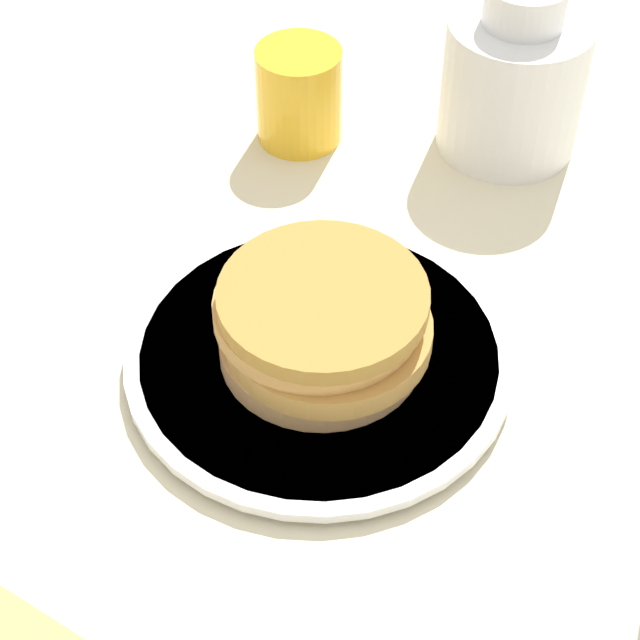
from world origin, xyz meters
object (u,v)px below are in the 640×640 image
plate (320,355)px  pancake_stack (324,322)px  cream_jug (514,79)px  juice_glass (299,95)px

plate → pancake_stack: bearing=90.2°
pancake_stack → cream_jug: size_ratio=1.01×
pancake_stack → cream_jug: 0.28m
pancake_stack → juice_glass: bearing=-132.4°
pancake_stack → cream_jug: (-0.27, -0.06, 0.02)m
plate → juice_glass: (-0.17, -0.18, 0.03)m
juice_glass → cream_jug: size_ratio=0.56×
plate → juice_glass: 0.25m
plate → cream_jug: (-0.27, -0.05, 0.05)m
pancake_stack → juice_glass: juice_glass is taller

